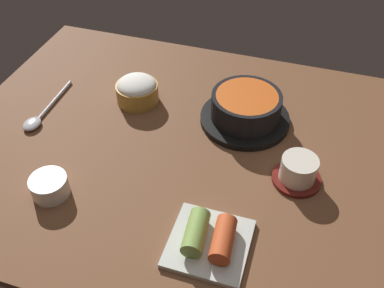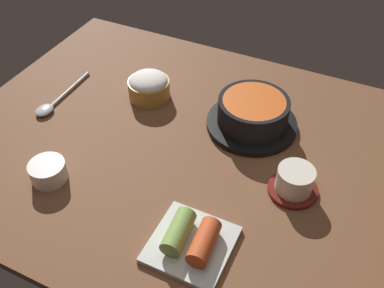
{
  "view_description": "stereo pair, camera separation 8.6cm",
  "coord_description": "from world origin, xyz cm",
  "px_view_note": "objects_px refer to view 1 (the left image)",
  "views": [
    {
      "loc": [
        20.96,
        -61.78,
        64.7
      ],
      "look_at": [
        2.0,
        -2.0,
        5.0
      ],
      "focal_mm": 40.62,
      "sensor_mm": 36.0,
      "label": 1
    },
    {
      "loc": [
        29.0,
        -58.6,
        64.7
      ],
      "look_at": [
        2.0,
        -2.0,
        5.0
      ],
      "focal_mm": 40.62,
      "sensor_mm": 36.0,
      "label": 2
    }
  ],
  "objects_px": {
    "kimchi_plate": "(209,239)",
    "rice_bowl": "(137,90)",
    "tea_cup_with_saucer": "(298,171)",
    "side_bowl_near": "(49,186)",
    "stone_pot": "(246,109)",
    "spoon": "(39,116)"
  },
  "relations": [
    {
      "from": "stone_pot",
      "to": "tea_cup_with_saucer",
      "type": "height_order",
      "value": "stone_pot"
    },
    {
      "from": "side_bowl_near",
      "to": "tea_cup_with_saucer",
      "type": "bearing_deg",
      "value": 21.62
    },
    {
      "from": "stone_pot",
      "to": "side_bowl_near",
      "type": "relative_size",
      "value": 2.82
    },
    {
      "from": "rice_bowl",
      "to": "spoon",
      "type": "relative_size",
      "value": 0.51
    },
    {
      "from": "rice_bowl",
      "to": "side_bowl_near",
      "type": "relative_size",
      "value": 1.39
    },
    {
      "from": "kimchi_plate",
      "to": "tea_cup_with_saucer",
      "type": "bearing_deg",
      "value": 57.98
    },
    {
      "from": "stone_pot",
      "to": "rice_bowl",
      "type": "height_order",
      "value": "stone_pot"
    },
    {
      "from": "rice_bowl",
      "to": "spoon",
      "type": "height_order",
      "value": "rice_bowl"
    },
    {
      "from": "spoon",
      "to": "stone_pot",
      "type": "bearing_deg",
      "value": 16.5
    },
    {
      "from": "rice_bowl",
      "to": "spoon",
      "type": "bearing_deg",
      "value": -145.7
    },
    {
      "from": "stone_pot",
      "to": "tea_cup_with_saucer",
      "type": "distance_m",
      "value": 0.19
    },
    {
      "from": "tea_cup_with_saucer",
      "to": "side_bowl_near",
      "type": "distance_m",
      "value": 0.46
    },
    {
      "from": "kimchi_plate",
      "to": "spoon",
      "type": "bearing_deg",
      "value": 155.75
    },
    {
      "from": "side_bowl_near",
      "to": "spoon",
      "type": "bearing_deg",
      "value": 127.24
    },
    {
      "from": "rice_bowl",
      "to": "side_bowl_near",
      "type": "height_order",
      "value": "rice_bowl"
    },
    {
      "from": "tea_cup_with_saucer",
      "to": "side_bowl_near",
      "type": "xyz_separation_m",
      "value": [
        -0.43,
        -0.17,
        -0.01
      ]
    },
    {
      "from": "tea_cup_with_saucer",
      "to": "spoon",
      "type": "xyz_separation_m",
      "value": [
        -0.57,
        0.01,
        -0.02
      ]
    },
    {
      "from": "side_bowl_near",
      "to": "rice_bowl",
      "type": "bearing_deg",
      "value": 81.61
    },
    {
      "from": "kimchi_plate",
      "to": "rice_bowl",
      "type": "bearing_deg",
      "value": 128.99
    },
    {
      "from": "stone_pot",
      "to": "rice_bowl",
      "type": "distance_m",
      "value": 0.25
    },
    {
      "from": "side_bowl_near",
      "to": "kimchi_plate",
      "type": "bearing_deg",
      "value": -3.71
    },
    {
      "from": "tea_cup_with_saucer",
      "to": "kimchi_plate",
      "type": "height_order",
      "value": "tea_cup_with_saucer"
    }
  ]
}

